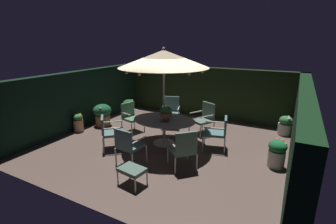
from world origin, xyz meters
name	(u,v)px	position (x,y,z in m)	size (l,w,h in m)	color
ground_plane	(167,143)	(0.00, 0.00, -0.01)	(7.15, 6.55, 0.02)	brown
hedge_backdrop_rear	(204,92)	(0.00, 3.12, 0.97)	(7.15, 0.30, 1.95)	black
hedge_backdrop_left	(81,99)	(-3.43, 0.00, 0.97)	(0.30, 6.55, 1.95)	black
hedge_backdrop_right	(300,132)	(3.43, 0.00, 0.97)	(0.30, 6.55, 1.95)	black
patio_dining_table	(164,123)	(-0.04, -0.07, 0.62)	(1.88, 1.46, 0.75)	silver
patio_umbrella	(164,59)	(-0.04, -0.07, 2.47)	(2.47, 2.47, 2.78)	beige
centerpiece_planter	(166,112)	(0.07, -0.17, 1.01)	(0.36, 0.36, 0.46)	#AC6144
patio_chair_north	(218,131)	(1.46, 0.32, 0.54)	(0.74, 0.70, 0.93)	beige
patio_chair_northeast	(204,117)	(0.70, 1.31, 0.56)	(0.80, 0.81, 1.01)	silver
patio_chair_east	(171,110)	(-0.58, 1.40, 0.60)	(0.76, 0.77, 1.04)	beige
patio_chair_southeast	(131,115)	(-1.54, 0.35, 0.55)	(0.69, 0.69, 0.95)	silver
patio_chair_south	(109,130)	(-1.21, -1.10, 0.55)	(0.82, 0.82, 0.95)	beige
patio_chair_southwest	(128,144)	(-0.18, -1.62, 0.56)	(0.62, 0.61, 0.95)	silver
patio_chair_west	(184,147)	(1.08, -1.16, 0.55)	(0.81, 0.81, 0.99)	beige
ottoman_footrest	(132,170)	(0.40, -2.28, 0.34)	(0.59, 0.46, 0.39)	beige
potted_plant_right_far	(78,122)	(-3.07, -0.53, 0.32)	(0.32, 0.32, 0.62)	tan
potted_plant_front_corner	(129,107)	(-2.74, 1.82, 0.34)	(0.49, 0.49, 0.63)	beige
potted_plant_left_near	(102,114)	(-2.75, 0.30, 0.43)	(0.63, 0.63, 0.78)	#A16F48
potted_plant_left_far	(277,153)	(3.02, -0.02, 0.36)	(0.42, 0.42, 0.68)	beige
potted_plant_back_center	(285,125)	(3.07, 2.39, 0.31)	(0.43, 0.43, 0.62)	beige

